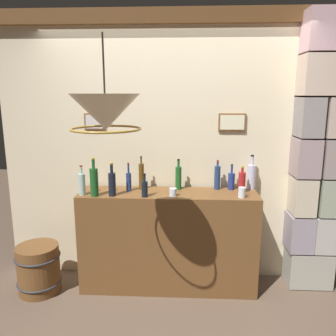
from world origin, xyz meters
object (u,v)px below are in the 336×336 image
(liquor_bottle_whiskey, at_px, (178,177))
(liquor_bottle_amaro, at_px, (82,184))
(liquor_bottle_gin, at_px, (94,181))
(glass_tumbler_highball, at_px, (173,192))
(liquor_bottle_brandy, at_px, (242,182))
(liquor_bottle_rye, at_px, (231,181))
(liquor_bottle_sherry, at_px, (141,176))
(liquor_bottle_vermouth, at_px, (112,183))
(liquor_bottle_mezcal, at_px, (251,176))
(pendant_lamp, at_px, (105,113))
(wooden_barrel, at_px, (39,269))
(glass_tumbler_rocks, at_px, (242,192))
(liquor_bottle_bourbon, at_px, (129,181))
(liquor_bottle_rum, at_px, (217,177))
(liquor_bottle_scotch, at_px, (145,188))

(liquor_bottle_whiskey, xyz_separation_m, liquor_bottle_amaro, (-0.89, -0.24, -0.01))
(liquor_bottle_gin, xyz_separation_m, glass_tumbler_highball, (0.72, 0.04, -0.10))
(liquor_bottle_brandy, xyz_separation_m, liquor_bottle_rye, (-0.09, 0.10, -0.02))
(liquor_bottle_whiskey, bearing_deg, liquor_bottle_sherry, -178.13)
(liquor_bottle_rye, height_order, glass_tumbler_highball, liquor_bottle_rye)
(liquor_bottle_vermouth, relative_size, liquor_bottle_mezcal, 0.91)
(liquor_bottle_gin, distance_m, pendant_lamp, 1.07)
(pendant_lamp, xyz_separation_m, wooden_barrel, (-0.90, 0.77, -1.55))
(liquor_bottle_sherry, height_order, pendant_lamp, pendant_lamp)
(glass_tumbler_rocks, bearing_deg, pendant_lamp, -142.33)
(liquor_bottle_rye, height_order, wooden_barrel, liquor_bottle_rye)
(liquor_bottle_bourbon, xyz_separation_m, liquor_bottle_rum, (0.86, 0.11, 0.02))
(liquor_bottle_whiskey, height_order, liquor_bottle_mezcal, liquor_bottle_mezcal)
(liquor_bottle_scotch, relative_size, liquor_bottle_mezcal, 0.64)
(liquor_bottle_rum, height_order, liquor_bottle_mezcal, liquor_bottle_mezcal)
(liquor_bottle_brandy, distance_m, liquor_bottle_rye, 0.13)
(liquor_bottle_scotch, xyz_separation_m, liquor_bottle_bourbon, (-0.18, 0.18, 0.02))
(liquor_bottle_amaro, bearing_deg, liquor_bottle_bourbon, 19.95)
(liquor_bottle_sherry, xyz_separation_m, pendant_lamp, (-0.09, -1.03, 0.67))
(liquor_bottle_gin, relative_size, liquor_bottle_scotch, 1.65)
(liquor_bottle_vermouth, relative_size, liquor_bottle_bourbon, 1.12)
(wooden_barrel, bearing_deg, liquor_bottle_amaro, 5.22)
(liquor_bottle_bourbon, xyz_separation_m, glass_tumbler_highball, (0.43, -0.14, -0.06))
(liquor_bottle_sherry, relative_size, liquor_bottle_bourbon, 1.18)
(liquor_bottle_bourbon, height_order, glass_tumbler_highball, liquor_bottle_bourbon)
(liquor_bottle_bourbon, xyz_separation_m, liquor_bottle_rye, (1.00, 0.11, -0.01))
(liquor_bottle_whiskey, bearing_deg, liquor_bottle_rum, 3.62)
(liquor_bottle_sherry, bearing_deg, liquor_bottle_amaro, -157.01)
(liquor_bottle_bourbon, distance_m, glass_tumbler_highball, 0.46)
(liquor_bottle_rum, bearing_deg, liquor_bottle_bourbon, -172.72)
(liquor_bottle_gin, xyz_separation_m, liquor_bottle_amaro, (-0.12, 0.03, -0.03))
(liquor_bottle_vermouth, distance_m, liquor_bottle_amaro, 0.29)
(liquor_bottle_sherry, distance_m, liquor_bottle_scotch, 0.27)
(liquor_bottle_brandy, height_order, liquor_bottle_mezcal, liquor_bottle_mezcal)
(liquor_bottle_brandy, bearing_deg, glass_tumbler_highball, -167.37)
(liquor_bottle_brandy, distance_m, liquor_bottle_mezcal, 0.17)
(liquor_bottle_whiskey, bearing_deg, liquor_bottle_amaro, -165.18)
(liquor_bottle_brandy, height_order, liquor_bottle_sherry, liquor_bottle_sherry)
(liquor_bottle_rye, height_order, glass_tumbler_rocks, liquor_bottle_rye)
(liquor_bottle_amaro, relative_size, wooden_barrel, 0.59)
(liquor_bottle_whiskey, relative_size, pendant_lamp, 0.50)
(liquor_bottle_mezcal, bearing_deg, liquor_bottle_rye, -174.59)
(liquor_bottle_rye, relative_size, wooden_barrel, 0.53)
(liquor_bottle_whiskey, bearing_deg, liquor_bottle_mezcal, 3.12)
(liquor_bottle_sherry, bearing_deg, liquor_bottle_rum, 2.77)
(glass_tumbler_highball, bearing_deg, glass_tumbler_rocks, -1.42)
(liquor_bottle_brandy, relative_size, glass_tumbler_rocks, 2.73)
(liquor_bottle_vermouth, xyz_separation_m, pendant_lamp, (0.15, -0.79, 0.68))
(liquor_bottle_brandy, distance_m, liquor_bottle_bourbon, 1.08)
(liquor_bottle_mezcal, bearing_deg, liquor_bottle_gin, -168.37)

